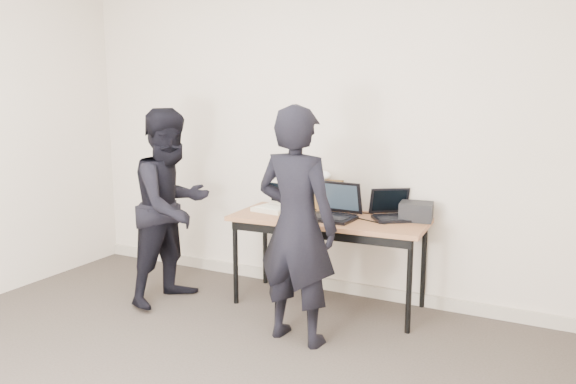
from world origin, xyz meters
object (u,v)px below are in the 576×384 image
Objects in this scene: laptop_beige at (275,205)px; laptop_right at (393,212)px; laptop_center at (334,210)px; person_observer at (172,207)px; person_typist at (297,226)px; desk at (329,224)px; equipment_box at (416,211)px; leather_satchel at (320,194)px.

laptop_right is at bearing 17.08° from laptop_beige.
laptop_center is 1.28m from person_observer.
person_observer is at bearing -5.17° from person_typist.
desk is 3.66× the size of laptop_right.
equipment_box is at bearing 23.01° from laptop_center.
desk is at bearing -163.04° from equipment_box.
laptop_right is 0.93m from person_typist.
person_typist is 1.23m from person_observer.
laptop_center is at bearing -20.76° from desk.
laptop_right is 0.18m from equipment_box.
laptop_beige is 0.86× the size of laptop_center.
person_typist is 1.03× the size of person_observer.
laptop_center is at bearing -160.34° from equipment_box.
person_observer is (-1.16, -0.45, 0.12)m from desk.
laptop_right is (0.94, 0.14, 0.01)m from laptop_beige.
equipment_box is at bearing -61.58° from person_observer.
laptop_center is 0.98× the size of leather_satchel.
person_typist is at bearing -86.68° from laptop_center.
laptop_right is 1.10× the size of leather_satchel.
laptop_center is at bearing 3.63° from laptop_beige.
person_observer is (-1.62, -0.61, 0.00)m from laptop_right.
laptop_beige is 1.13m from equipment_box.
laptop_center is 0.45m from laptop_right.
person_observer reaches higher than laptop_beige.
person_observer is at bearing -160.43° from equipment_box.
laptop_right is at bearing 27.92° from laptop_center.
laptop_right is 0.64m from leather_satchel.
equipment_box is 1.90m from person_observer.
person_typist is (0.23, -0.90, -0.05)m from leather_satchel.
laptop_beige is 0.84× the size of leather_satchel.
person_observer is (-0.98, -0.67, -0.07)m from leather_satchel.
laptop_beige is (-0.49, 0.03, 0.10)m from desk.
leather_satchel reaches higher than laptop_beige.
person_observer is at bearing -161.93° from desk.
person_typist is (0.54, -0.70, 0.03)m from laptop_beige.
laptop_center reaches higher than desk.
leather_satchel is (-0.18, 0.23, 0.19)m from desk.
person_observer is (-1.79, -0.64, -0.01)m from equipment_box.
person_observer reaches higher than equipment_box.
laptop_center reaches higher than leather_satchel.
equipment_box is 0.15× the size of person_typist.
leather_satchel is at bearing -70.45° from person_typist.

